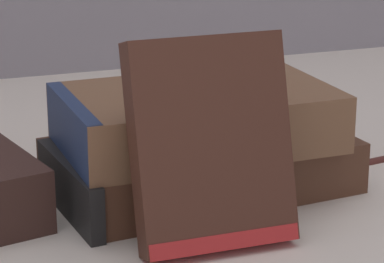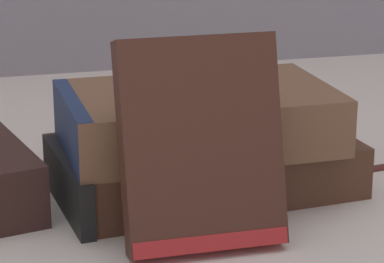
# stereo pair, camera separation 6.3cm
# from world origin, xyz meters

# --- Properties ---
(ground_plane) EXTENTS (3.00, 3.00, 0.00)m
(ground_plane) POSITION_xyz_m (0.00, 0.00, 0.00)
(ground_plane) COLOR beige
(book_flat_bottom) EXTENTS (0.26, 0.16, 0.04)m
(book_flat_bottom) POSITION_xyz_m (0.02, 0.02, 0.02)
(book_flat_bottom) COLOR #4C2D1E
(book_flat_bottom) RESTS_ON ground_plane
(book_flat_top) EXTENTS (0.22, 0.14, 0.05)m
(book_flat_top) POSITION_xyz_m (0.01, 0.01, 0.07)
(book_flat_top) COLOR brown
(book_flat_top) RESTS_ON book_flat_bottom
(book_leaning_front) EXTENTS (0.12, 0.07, 0.15)m
(book_leaning_front) POSITION_xyz_m (-0.01, -0.09, 0.07)
(book_leaning_front) COLOR #422319
(book_leaning_front) RESTS_ON ground_plane
(pocket_watch) EXTENTS (0.05, 0.05, 0.01)m
(pocket_watch) POSITION_xyz_m (0.04, -0.01, 0.09)
(pocket_watch) COLOR white
(pocket_watch) RESTS_ON book_flat_top
(reading_glasses) EXTENTS (0.10, 0.06, 0.00)m
(reading_glasses) POSITION_xyz_m (-0.03, 0.15, 0.00)
(reading_glasses) COLOR #ADADB2
(reading_glasses) RESTS_ON ground_plane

